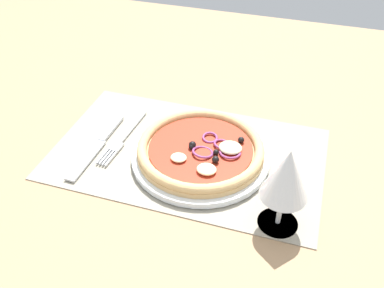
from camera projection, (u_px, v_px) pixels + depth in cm
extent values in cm
cube|color=#9E7A56|center=(188.00, 158.00, 80.52)|extent=(190.00, 140.00, 2.40)
cube|color=gray|center=(188.00, 153.00, 79.64)|extent=(50.18, 30.69, 0.40)
cylinder|color=white|center=(201.00, 156.00, 77.80)|extent=(25.41, 25.41, 1.16)
cylinder|color=tan|center=(201.00, 151.00, 77.12)|extent=(23.24, 23.24, 1.00)
torus|color=tan|center=(201.00, 148.00, 76.58)|extent=(23.18, 23.18, 1.80)
cylinder|color=#A82D19|center=(201.00, 148.00, 76.71)|extent=(19.06, 19.06, 0.30)
ellipsoid|color=beige|center=(207.00, 169.00, 71.39)|extent=(3.41, 3.07, 1.02)
ellipsoid|color=beige|center=(231.00, 146.00, 75.93)|extent=(4.19, 3.77, 1.26)
ellipsoid|color=beige|center=(178.00, 158.00, 73.87)|extent=(2.84, 2.56, 0.85)
sphere|color=black|center=(192.00, 145.00, 76.27)|extent=(1.34, 1.34, 1.34)
sphere|color=black|center=(216.00, 160.00, 73.12)|extent=(1.30, 1.30, 1.30)
sphere|color=black|center=(216.00, 152.00, 74.85)|extent=(1.05, 1.05, 1.05)
sphere|color=black|center=(241.00, 140.00, 77.45)|extent=(1.20, 1.20, 1.20)
sphere|color=black|center=(191.00, 147.00, 76.09)|extent=(1.03, 1.03, 1.03)
torus|color=#8E3D75|center=(210.00, 138.00, 78.57)|extent=(2.99, 2.98, 0.99)
torus|color=#8E3D75|center=(230.00, 152.00, 75.21)|extent=(4.01, 4.00, 1.00)
torus|color=#8E3D75|center=(203.00, 152.00, 75.30)|extent=(4.02, 3.94, 1.52)
torus|color=#8E3D75|center=(222.00, 144.00, 77.03)|extent=(3.22, 3.18, 1.17)
cube|color=silver|center=(132.00, 127.00, 85.40)|extent=(1.56, 11.19, 0.44)
cube|color=silver|center=(116.00, 147.00, 80.44)|extent=(2.35, 2.65, 0.44)
cube|color=silver|center=(103.00, 156.00, 78.20)|extent=(0.58, 4.33, 0.44)
cube|color=silver|center=(105.00, 157.00, 78.04)|extent=(0.58, 4.33, 0.44)
cube|color=silver|center=(108.00, 158.00, 77.87)|extent=(0.58, 4.33, 0.44)
cube|color=silver|center=(111.00, 159.00, 77.70)|extent=(0.58, 4.33, 0.44)
cube|color=silver|center=(111.00, 128.00, 84.75)|extent=(1.51, 8.43, 0.62)
cube|color=silver|center=(86.00, 160.00, 77.46)|extent=(2.29, 11.65, 0.44)
cylinder|color=silver|center=(277.00, 223.00, 66.41)|extent=(6.40, 6.40, 0.40)
cylinder|color=silver|center=(280.00, 209.00, 64.40)|extent=(0.80, 0.80, 6.00)
cone|color=silver|center=(287.00, 174.00, 59.84)|extent=(7.20, 7.20, 8.50)
cone|color=red|center=(287.00, 176.00, 60.04)|extent=(6.05, 6.05, 7.04)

